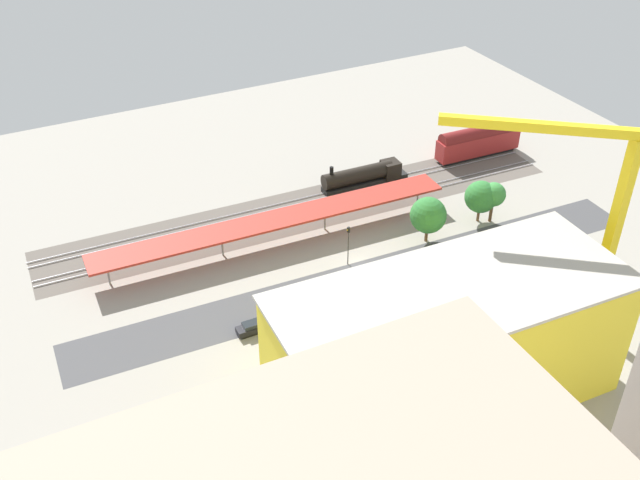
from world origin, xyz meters
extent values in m
plane|color=gray|center=(0.00, 0.00, 0.00)|extent=(147.80, 147.80, 0.00)
cube|color=#5B544C|center=(0.00, -19.32, 0.00)|extent=(92.82, 16.95, 0.01)
cube|color=#424244|center=(0.00, 2.97, 0.00)|extent=(92.65, 12.59, 0.01)
cube|color=#9E9EA8|center=(0.00, -22.72, 0.18)|extent=(92.31, 3.72, 0.12)
cube|color=#9E9EA8|center=(0.00, -21.28, 0.18)|extent=(92.31, 3.72, 0.12)
cube|color=#9E9EA8|center=(0.00, -17.35, 0.18)|extent=(92.31, 3.72, 0.12)
cube|color=#9E9EA8|center=(0.00, -15.91, 0.18)|extent=(92.31, 3.72, 0.12)
cube|color=#A82D23|center=(8.89, -12.53, 4.17)|extent=(59.74, 7.81, 0.39)
cylinder|color=slate|center=(-17.90, -11.49, 1.99)|extent=(0.30, 0.30, 3.98)
cylinder|color=slate|center=(-0.04, -12.18, 1.99)|extent=(0.30, 0.30, 3.98)
cylinder|color=slate|center=(17.82, -12.88, 1.99)|extent=(0.30, 0.30, 3.98)
cylinder|color=slate|center=(35.68, -13.58, 1.99)|extent=(0.30, 0.30, 3.98)
cube|color=black|center=(-13.39, -22.00, 0.50)|extent=(16.76, 3.22, 1.00)
cylinder|color=black|center=(-11.85, -22.06, 2.43)|extent=(13.68, 3.38, 2.86)
cube|color=black|center=(-18.63, -21.80, 1.82)|extent=(3.21, 3.18, 3.65)
cylinder|color=black|center=(-6.56, -22.27, 4.56)|extent=(0.70, 0.70, 1.40)
cube|color=black|center=(-38.65, -22.00, 0.30)|extent=(15.90, 3.07, 0.60)
cube|color=maroon|center=(-38.65, -22.00, 2.54)|extent=(17.68, 3.75, 3.87)
cylinder|color=maroon|center=(-38.65, -22.00, 4.72)|extent=(16.98, 3.72, 3.07)
cube|color=black|center=(-25.97, 6.16, 0.15)|extent=(3.77, 1.89, 0.30)
cube|color=black|center=(-25.97, 6.16, 0.72)|extent=(4.47, 2.00, 0.85)
cube|color=#1E2328|center=(-25.97, 6.16, 1.49)|extent=(2.53, 1.68, 0.69)
cube|color=black|center=(-17.55, 6.05, 0.15)|extent=(3.82, 1.81, 0.30)
cube|color=navy|center=(-17.55, 6.05, 0.72)|extent=(4.55, 1.89, 0.84)
cube|color=#1E2328|center=(-17.55, 6.05, 1.47)|extent=(2.55, 1.65, 0.66)
cube|color=black|center=(-9.70, 6.03, 0.15)|extent=(3.75, 1.77, 0.30)
cube|color=silver|center=(-9.70, 6.03, 0.66)|extent=(4.46, 1.85, 0.72)
cube|color=#1E2328|center=(-9.70, 6.03, 1.36)|extent=(2.50, 1.61, 0.69)
cube|color=black|center=(-2.48, 6.18, 0.15)|extent=(3.62, 1.95, 0.30)
cube|color=#474C51|center=(-2.48, 6.18, 0.70)|extent=(4.30, 2.07, 0.80)
cube|color=#1E2328|center=(-2.48, 6.18, 1.35)|extent=(2.44, 1.73, 0.51)
cube|color=black|center=(5.24, 5.97, 0.15)|extent=(3.62, 1.75, 0.30)
cube|color=maroon|center=(5.24, 5.97, 0.66)|extent=(4.30, 1.82, 0.71)
cube|color=#1E2328|center=(5.24, 5.97, 1.28)|extent=(2.41, 1.59, 0.54)
cube|color=black|center=(12.45, 6.49, 0.15)|extent=(3.54, 1.78, 0.30)
cube|color=navy|center=(12.45, 6.49, 0.73)|extent=(4.20, 1.88, 0.86)
cube|color=#1E2328|center=(12.45, 6.49, 1.45)|extent=(2.37, 1.60, 0.57)
cube|color=black|center=(20.84, 6.34, 0.15)|extent=(3.62, 1.71, 0.30)
cube|color=black|center=(20.84, 6.34, 0.72)|extent=(4.30, 1.78, 0.85)
cube|color=#1E2328|center=(20.84, 6.34, 1.43)|extent=(2.42, 1.55, 0.57)
cube|color=yellow|center=(4.32, 28.15, 8.26)|extent=(42.19, 18.09, 16.53)
cube|color=#ADA89E|center=(4.32, 28.15, 16.73)|extent=(42.81, 18.71, 0.40)
cube|color=gray|center=(-21.69, 26.40, 0.60)|extent=(3.60, 3.60, 1.20)
cube|color=yellow|center=(-21.69, 26.40, 14.50)|extent=(1.40, 1.40, 29.00)
cube|color=yellow|center=(-13.55, 20.19, 29.60)|extent=(21.78, 17.00, 1.20)
cube|color=black|center=(-6.85, 13.41, 0.25)|extent=(9.37, 3.21, 0.50)
cube|color=silver|center=(-7.95, 13.54, 2.03)|extent=(7.21, 3.19, 3.05)
cube|color=maroon|center=(-3.39, 13.00, 1.68)|extent=(2.47, 2.62, 2.36)
cube|color=black|center=(-12.04, 14.89, 0.25)|extent=(8.61, 2.76, 0.50)
cube|color=silver|center=(-13.06, 14.84, 1.91)|extent=(6.59, 2.91, 2.82)
cube|color=silver|center=(-8.81, 15.06, 1.68)|extent=(2.17, 2.68, 2.36)
cube|color=black|center=(-13.83, 15.70, 0.25)|extent=(10.12, 2.34, 0.50)
cube|color=white|center=(-15.00, 15.67, 2.08)|extent=(7.78, 2.52, 3.16)
cube|color=#334C8C|center=(-9.97, 15.79, 1.66)|extent=(2.39, 2.39, 2.33)
cylinder|color=brown|center=(-13.23, -1.67, 1.42)|extent=(0.53, 0.53, 2.83)
sphere|color=#2D7233|center=(-13.23, -1.67, 4.91)|extent=(5.93, 5.93, 5.93)
cylinder|color=brown|center=(-24.46, -2.74, 1.40)|extent=(0.47, 0.47, 2.80)
sphere|color=#2D7233|center=(-24.46, -2.74, 4.71)|extent=(5.44, 5.44, 5.44)
cylinder|color=brown|center=(-26.23, -1.71, 1.92)|extent=(0.55, 0.55, 3.84)
sphere|color=#38843D|center=(-26.23, -1.71, 5.26)|extent=(4.08, 4.08, 4.08)
cylinder|color=#333333|center=(1.29, -1.74, 2.99)|extent=(0.16, 0.16, 5.97)
cube|color=black|center=(1.29, -1.74, 6.42)|extent=(0.36, 0.36, 0.90)
sphere|color=yellow|center=(1.51, -1.74, 6.42)|extent=(0.20, 0.20, 0.20)
camera|label=1|loc=(47.60, 79.87, 68.39)|focal=41.67mm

